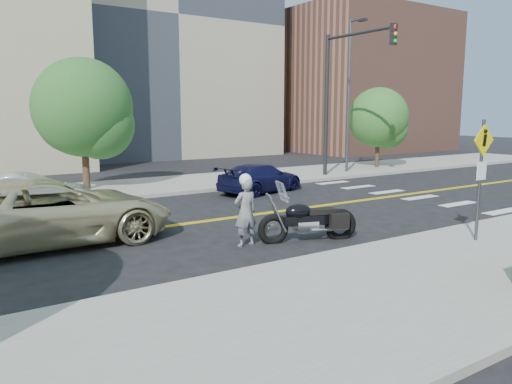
{
  "coord_description": "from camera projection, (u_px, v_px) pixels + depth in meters",
  "views": [
    {
      "loc": [
        -7.14,
        -13.41,
        3.3
      ],
      "look_at": [
        0.18,
        -2.36,
        1.2
      ],
      "focal_mm": 35.0,
      "sensor_mm": 36.0,
      "label": 1
    }
  ],
  "objects": [
    {
      "name": "ground_plane",
      "position": [
        209.0,
        221.0,
        15.45
      ],
      "size": [
        120.0,
        120.0,
        0.0
      ],
      "primitive_type": "plane",
      "color": "black",
      "rests_on": "ground"
    },
    {
      "name": "sidewalk_near",
      "position": [
        400.0,
        289.0,
        9.27
      ],
      "size": [
        60.0,
        5.0,
        0.15
      ],
      "primitive_type": "cube",
      "color": "#9E9B91",
      "rests_on": "ground_plane"
    },
    {
      "name": "sidewalk_far",
      "position": [
        127.0,
        188.0,
        21.62
      ],
      "size": [
        60.0,
        5.0,
        0.15
      ],
      "primitive_type": "cube",
      "color": "#9E9B91",
      "rests_on": "ground_plane"
    },
    {
      "name": "building_mid",
      "position": [
        141.0,
        28.0,
        39.66
      ],
      "size": [
        18.0,
        14.0,
        20.0
      ],
      "primitive_type": "cube",
      "color": "#A39984",
      "rests_on": "ground_plane"
    },
    {
      "name": "building_right",
      "position": [
        357.0,
        83.0,
        45.16
      ],
      "size": [
        14.0,
        12.0,
        12.0
      ],
      "primitive_type": "cube",
      "color": "#8C5947",
      "rests_on": "ground_plane"
    },
    {
      "name": "lamp_post",
      "position": [
        349.0,
        97.0,
        26.7
      ],
      "size": [
        0.16,
        0.16,
        8.0
      ],
      "primitive_type": "cylinder",
      "color": "#4C4C51",
      "rests_on": "sidewalk_far"
    },
    {
      "name": "traffic_light",
      "position": [
        339.0,
        85.0,
        24.36
      ],
      "size": [
        0.28,
        4.5,
        7.0
      ],
      "color": "black",
      "rests_on": "sidewalk_far"
    },
    {
      "name": "pedestrian_sign",
      "position": [
        481.0,
        168.0,
        12.24
      ],
      "size": [
        0.78,
        0.08,
        3.0
      ],
      "color": "#4C4C51",
      "rests_on": "sidewalk_near"
    },
    {
      "name": "motorcyclist",
      "position": [
        245.0,
        210.0,
        12.39
      ],
      "size": [
        0.63,
        0.42,
        1.83
      ],
      "rotation": [
        0.0,
        0.0,
        3.15
      ],
      "color": "silver",
      "rests_on": "ground"
    },
    {
      "name": "motorcycle",
      "position": [
        309.0,
        211.0,
        12.91
      ],
      "size": [
        2.73,
        1.56,
        1.59
      ],
      "primitive_type": null,
      "rotation": [
        0.0,
        0.0,
        -0.31
      ],
      "color": "black",
      "rests_on": "ground"
    },
    {
      "name": "suv",
      "position": [
        51.0,
        212.0,
        12.54
      ],
      "size": [
        6.07,
        2.85,
        1.68
      ],
      "primitive_type": "imported",
      "rotation": [
        0.0,
        0.0,
        1.58
      ],
      "color": "#C3BA8F",
      "rests_on": "ground"
    },
    {
      "name": "parked_car_silver",
      "position": [
        28.0,
        194.0,
        16.37
      ],
      "size": [
        4.31,
        2.34,
        1.35
      ],
      "primitive_type": "imported",
      "rotation": [
        0.0,
        0.0,
        1.34
      ],
      "color": "#B6BABE",
      "rests_on": "ground"
    },
    {
      "name": "parked_car_blue",
      "position": [
        261.0,
        178.0,
        20.93
      ],
      "size": [
        4.48,
        2.73,
        1.21
      ],
      "primitive_type": "imported",
      "rotation": [
        0.0,
        0.0,
        1.83
      ],
      "color": "#171747",
      "rests_on": "ground"
    },
    {
      "name": "tree_far_a",
      "position": [
        83.0,
        108.0,
        20.58
      ],
      "size": [
        4.07,
        4.07,
        5.57
      ],
      "rotation": [
        0.0,
        0.0,
        0.37
      ],
      "color": "#382619",
      "rests_on": "ground"
    },
    {
      "name": "tree_far_b",
      "position": [
        378.0,
        117.0,
        29.05
      ],
      "size": [
        3.46,
        3.46,
        4.79
      ],
      "rotation": [
        0.0,
        0.0,
        0.25
      ],
      "color": "#382619",
      "rests_on": "ground"
    }
  ]
}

